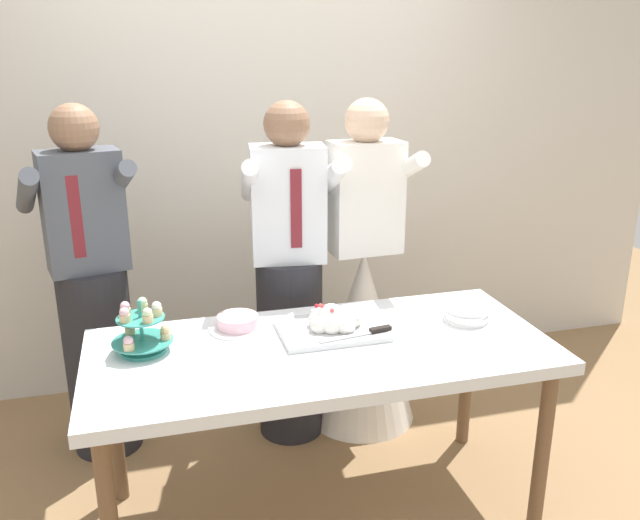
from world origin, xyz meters
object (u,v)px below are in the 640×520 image
at_px(person_groom, 290,294).
at_px(plate_stack, 467,313).
at_px(dessert_table, 322,362).
at_px(person_guest, 94,304).
at_px(person_bride, 363,314).
at_px(round_cake, 238,323).
at_px(main_cake_tray, 333,323).
at_px(cupcake_stand, 141,330).

bearing_deg(person_groom, plate_stack, -42.08).
xyz_separation_m(dessert_table, person_guest, (-0.89, 0.75, 0.05)).
xyz_separation_m(person_bride, person_guest, (-1.29, 0.07, 0.16)).
bearing_deg(plate_stack, person_guest, 156.27).
distance_m(round_cake, person_bride, 0.86).
bearing_deg(plate_stack, person_bride, 112.43).
height_order(main_cake_tray, person_groom, person_groom).
distance_m(cupcake_stand, round_cake, 0.40).
bearing_deg(main_cake_tray, dessert_table, -126.79).
bearing_deg(dessert_table, person_guest, 139.55).
xyz_separation_m(main_cake_tray, plate_stack, (0.58, -0.03, -0.01)).
distance_m(main_cake_tray, person_bride, 0.71).
height_order(plate_stack, person_groom, person_groom).
bearing_deg(dessert_table, cupcake_stand, 169.42).
height_order(plate_stack, round_cake, plate_stack).
xyz_separation_m(plate_stack, round_cake, (-0.95, 0.16, -0.01)).
bearing_deg(round_cake, dessert_table, -39.37).
bearing_deg(person_guest, person_bride, -3.01).
bearing_deg(cupcake_stand, main_cake_tray, -1.65).
relative_size(plate_stack, person_groom, 0.11).
bearing_deg(person_guest, round_cake, -40.97).
height_order(dessert_table, plate_stack, plate_stack).
bearing_deg(person_groom, person_guest, 173.62).
bearing_deg(cupcake_stand, person_guest, 108.77).
bearing_deg(person_guest, dessert_table, -40.45).
xyz_separation_m(dessert_table, person_bride, (0.41, 0.69, -0.12)).
distance_m(person_groom, person_guest, 0.91).
height_order(cupcake_stand, plate_stack, cupcake_stand).
height_order(dessert_table, round_cake, round_cake).
bearing_deg(round_cake, cupcake_stand, -163.31).
relative_size(cupcake_stand, person_guest, 0.14).
bearing_deg(dessert_table, person_bride, 59.32).
distance_m(dessert_table, cupcake_stand, 0.70).
bearing_deg(round_cake, person_guest, 139.03).
xyz_separation_m(dessert_table, plate_stack, (0.66, 0.08, 0.11)).
relative_size(main_cake_tray, person_guest, 0.26).
distance_m(dessert_table, round_cake, 0.39).
bearing_deg(round_cake, plate_stack, -9.77).
distance_m(cupcake_stand, person_groom, 0.88).
xyz_separation_m(round_cake, person_groom, (0.31, 0.41, -0.05)).
xyz_separation_m(cupcake_stand, person_guest, (-0.21, 0.63, -0.12)).
height_order(main_cake_tray, person_guest, person_guest).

